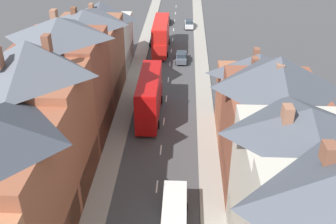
{
  "coord_description": "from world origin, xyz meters",
  "views": [
    {
      "loc": [
        2.36,
        -10.78,
        24.49
      ],
      "look_at": [
        0.57,
        28.55,
        2.15
      ],
      "focal_mm": 42.0,
      "sensor_mm": 36.0,
      "label": 1
    }
  ],
  "objects": [
    {
      "name": "pavement_left",
      "position": [
        -5.1,
        38.0,
        0.07
      ],
      "size": [
        2.2,
        104.0,
        0.14
      ],
      "primitive_type": "cube",
      "color": "gray",
      "rests_on": "ground"
    },
    {
      "name": "centre_line_dashes",
      "position": [
        0.0,
        36.0,
        0.01
      ],
      "size": [
        0.14,
        97.8,
        0.01
      ],
      "color": "silver",
      "rests_on": "ground"
    },
    {
      "name": "double_decker_bus_lead",
      "position": [
        -1.81,
        53.96,
        2.82
      ],
      "size": [
        2.74,
        10.8,
        5.3
      ],
      "color": "red",
      "rests_on": "ground"
    },
    {
      "name": "terrace_row_left",
      "position": [
        -10.19,
        18.41,
        6.25
      ],
      "size": [
        8.0,
        63.88,
        14.31
      ],
      "color": "brown",
      "rests_on": "ground"
    },
    {
      "name": "delivery_van",
      "position": [
        1.8,
        13.42,
        1.34
      ],
      "size": [
        2.2,
        5.2,
        2.41
      ],
      "color": "silver",
      "rests_on": "ground"
    },
    {
      "name": "car_parked_left_a",
      "position": [
        -1.8,
        69.87,
        0.83
      ],
      "size": [
        1.9,
        4.21,
        1.65
      ],
      "color": "black",
      "rests_on": "ground"
    },
    {
      "name": "car_mid_black",
      "position": [
        1.8,
        49.08,
        0.84
      ],
      "size": [
        1.9,
        4.31,
        1.67
      ],
      "color": "#4C515B",
      "rests_on": "ground"
    },
    {
      "name": "car_parked_right_a",
      "position": [
        3.1,
        67.24,
        0.82
      ],
      "size": [
        1.9,
        4.09,
        1.63
      ],
      "color": "silver",
      "rests_on": "ground"
    },
    {
      "name": "double_decker_bus_mid_street",
      "position": [
        -1.81,
        31.37,
        2.82
      ],
      "size": [
        2.74,
        10.8,
        5.3
      ],
      "color": "#B70F0F",
      "rests_on": "ground"
    },
    {
      "name": "car_near_blue",
      "position": [
        -3.1,
        57.13,
        0.81
      ],
      "size": [
        1.9,
        4.3,
        1.6
      ],
      "color": "black",
      "rests_on": "ground"
    },
    {
      "name": "terrace_row_right",
      "position": [
        10.19,
        9.19,
        6.07
      ],
      "size": [
        8.0,
        45.29,
        14.79
      ],
      "color": "beige",
      "rests_on": "ground"
    },
    {
      "name": "pavement_right",
      "position": [
        5.1,
        38.0,
        0.07
      ],
      "size": [
        2.2,
        104.0,
        0.14
      ],
      "primitive_type": "cube",
      "color": "gray",
      "rests_on": "ground"
    }
  ]
}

